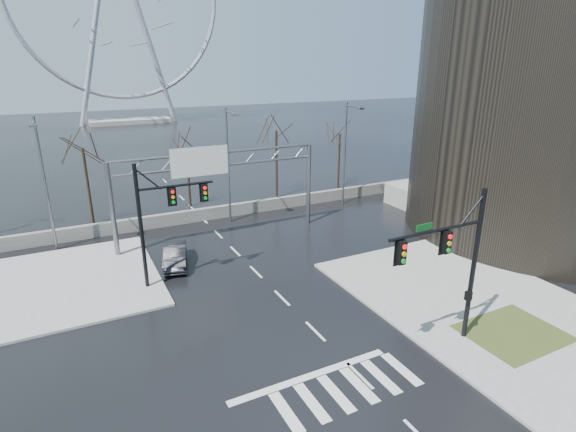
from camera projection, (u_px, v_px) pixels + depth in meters
ground at (315, 331)px, 23.77m from camera, size 260.00×260.00×0.00m
sidewalk_right_ext at (430, 276)px, 29.73m from camera, size 12.00×10.00×0.15m
sidewalk_far at (76, 281)px, 29.14m from camera, size 10.00×12.00×0.15m
grass_strip at (513, 333)px, 23.37m from camera, size 5.00×4.00×0.02m
tower_podium at (537, 201)px, 42.65m from camera, size 22.00×18.00×2.00m
barrier_wall at (204, 214)px, 40.46m from camera, size 52.00×0.50×1.10m
signal_mast_near at (456, 257)px, 21.00m from camera, size 5.52×0.41×8.00m
signal_mast_far at (159, 213)px, 27.25m from camera, size 4.72×0.41×8.00m
sign_gantry at (214, 177)px, 34.55m from camera, size 16.36×0.40×7.60m
streetlight_left at (43, 175)px, 32.03m from camera, size 0.50×2.55×10.00m
streetlight_mid at (229, 157)px, 38.05m from camera, size 0.50×2.55×10.00m
streetlight_right at (347, 146)px, 43.20m from camera, size 0.50×2.55×10.00m
tree_left at (84, 157)px, 37.79m from camera, size 3.75×3.75×7.50m
tree_center at (187, 155)px, 42.76m from camera, size 3.25×3.25×6.50m
tree_right at (276, 139)px, 45.45m from camera, size 3.90×3.90×7.80m
tree_far_right at (340, 140)px, 49.56m from camera, size 3.40×3.40×6.80m
ferris_wheel at (117, 2)px, 97.60m from camera, size 45.00×6.00×50.91m
car at (175, 256)px, 31.34m from camera, size 2.61×4.64×1.45m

